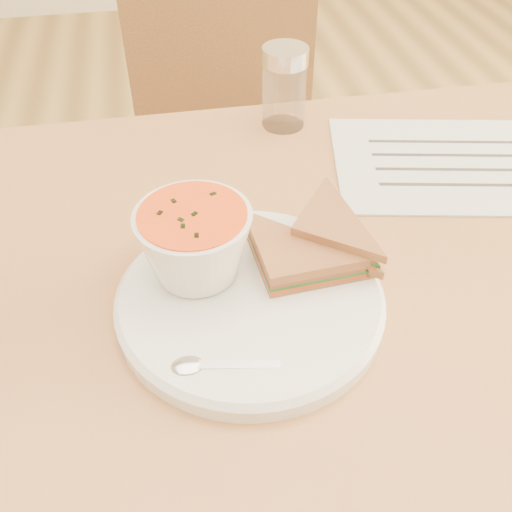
{
  "coord_description": "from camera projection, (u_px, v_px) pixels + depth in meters",
  "views": [
    {
      "loc": [
        -0.17,
        -0.46,
        1.19
      ],
      "look_at": [
        -0.09,
        -0.05,
        0.8
      ],
      "focal_mm": 40.0,
      "sensor_mm": 36.0,
      "label": 1
    }
  ],
  "objects": [
    {
      "name": "spoon",
      "position": [
        239.0,
        365.0,
        0.51
      ],
      "size": [
        0.16,
        0.06,
        0.01
      ],
      "primitive_type": null,
      "rotation": [
        0.0,
        0.0,
        -0.16
      ],
      "color": "silver",
      "rests_on": "plate"
    },
    {
      "name": "plate",
      "position": [
        250.0,
        301.0,
        0.58
      ],
      "size": [
        0.35,
        0.35,
        0.02
      ],
      "primitive_type": null,
      "rotation": [
        0.0,
        0.0,
        -0.35
      ],
      "color": "white",
      "rests_on": "dining_table"
    },
    {
      "name": "dining_table",
      "position": [
        308.0,
        425.0,
        0.9
      ],
      "size": [
        1.0,
        0.7,
        0.75
      ],
      "primitive_type": null,
      "color": "#92602D",
      "rests_on": "floor"
    },
    {
      "name": "condiment_shaker",
      "position": [
        284.0,
        88.0,
        0.82
      ],
      "size": [
        0.08,
        0.08,
        0.12
      ],
      "primitive_type": null,
      "rotation": [
        0.0,
        0.0,
        0.37
      ],
      "color": "silver",
      "rests_on": "dining_table"
    },
    {
      "name": "soup_bowl",
      "position": [
        195.0,
        246.0,
        0.57
      ],
      "size": [
        0.14,
        0.14,
        0.08
      ],
      "primitive_type": null,
      "rotation": [
        0.0,
        0.0,
        -0.24
      ],
      "color": "white",
      "rests_on": "plate"
    },
    {
      "name": "sandwich_half_b",
      "position": [
        290.0,
        239.0,
        0.6
      ],
      "size": [
        0.14,
        0.14,
        0.03
      ],
      "primitive_type": null,
      "rotation": [
        0.0,
        0.0,
        -0.64
      ],
      "color": "#9B5C36",
      "rests_on": "plate"
    },
    {
      "name": "chair_far",
      "position": [
        235.0,
        159.0,
        1.27
      ],
      "size": [
        0.44,
        0.44,
        0.97
      ],
      "primitive_type": null,
      "rotation": [
        0.0,
        0.0,
        3.11
      ],
      "color": "brown",
      "rests_on": "floor"
    },
    {
      "name": "sandwich_half_a",
      "position": [
        270.0,
        291.0,
        0.56
      ],
      "size": [
        0.12,
        0.12,
        0.03
      ],
      "primitive_type": null,
      "rotation": [
        0.0,
        0.0,
        0.07
      ],
      "color": "#9B5C36",
      "rests_on": "plate"
    },
    {
      "name": "paper_menu",
      "position": [
        451.0,
        163.0,
        0.78
      ],
      "size": [
        0.36,
        0.29,
        0.0
      ],
      "primitive_type": null,
      "rotation": [
        0.0,
        0.0,
        -0.2
      ],
      "color": "white",
      "rests_on": "dining_table"
    }
  ]
}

